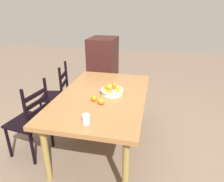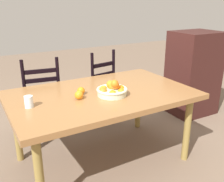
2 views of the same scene
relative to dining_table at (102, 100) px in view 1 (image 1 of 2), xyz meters
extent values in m
plane|color=#76614F|center=(0.00, 0.00, -0.66)|extent=(12.00, 12.00, 0.00)
cube|color=#98673A|center=(0.00, 0.00, 0.04)|extent=(1.69, 1.06, 0.05)
cylinder|color=olive|center=(-0.73, -0.41, -0.32)|extent=(0.07, 0.07, 0.68)
cylinder|color=olive|center=(0.73, -0.41, -0.32)|extent=(0.07, 0.07, 0.68)
cylinder|color=olive|center=(-0.73, 0.41, -0.32)|extent=(0.07, 0.07, 0.68)
cylinder|color=olive|center=(0.73, 0.41, -0.32)|extent=(0.07, 0.07, 0.68)
cube|color=black|center=(0.36, 0.85, -0.20)|extent=(0.45, 0.45, 0.03)
cylinder|color=black|center=(0.49, 1.04, -0.44)|extent=(0.04, 0.04, 0.44)
cylinder|color=black|center=(0.17, 0.98, -0.44)|extent=(0.04, 0.04, 0.44)
cylinder|color=black|center=(0.55, 0.72, -0.44)|extent=(0.04, 0.04, 0.44)
cylinder|color=black|center=(0.23, 0.66, -0.44)|extent=(0.04, 0.04, 0.44)
cylinder|color=black|center=(0.55, 0.72, 0.06)|extent=(0.04, 0.04, 0.49)
cylinder|color=black|center=(0.23, 0.66, 0.06)|extent=(0.04, 0.04, 0.49)
cube|color=black|center=(0.39, 0.69, 0.02)|extent=(0.29, 0.08, 0.04)
cube|color=black|center=(0.39, 0.69, 0.14)|extent=(0.29, 0.08, 0.04)
cube|color=black|center=(-0.35, 0.85, -0.22)|extent=(0.47, 0.47, 0.03)
cylinder|color=black|center=(-0.15, 1.00, -0.44)|extent=(0.04, 0.04, 0.43)
cylinder|color=black|center=(-0.50, 1.05, -0.44)|extent=(0.04, 0.04, 0.43)
cylinder|color=black|center=(-0.20, 0.64, -0.44)|extent=(0.04, 0.04, 0.43)
cylinder|color=black|center=(-0.56, 0.70, -0.44)|extent=(0.04, 0.04, 0.43)
cylinder|color=black|center=(-0.20, 0.64, 0.05)|extent=(0.04, 0.04, 0.51)
cylinder|color=black|center=(-0.56, 0.70, 0.05)|extent=(0.04, 0.04, 0.51)
cube|color=black|center=(-0.38, 0.67, -0.03)|extent=(0.32, 0.07, 0.04)
cube|color=black|center=(-0.38, 0.67, 0.07)|extent=(0.32, 0.07, 0.04)
cube|color=black|center=(-0.38, 0.67, 0.17)|extent=(0.32, 0.07, 0.04)
cube|color=#371916|center=(1.66, 0.43, -0.08)|extent=(0.63, 0.52, 1.15)
cylinder|color=beige|center=(0.05, -0.11, 0.10)|extent=(0.26, 0.26, 0.05)
torus|color=beige|center=(0.05, -0.11, 0.12)|extent=(0.28, 0.28, 0.02)
sphere|color=orange|center=(0.14, -0.11, 0.11)|extent=(0.07, 0.07, 0.07)
sphere|color=orange|center=(0.08, -0.03, 0.11)|extent=(0.08, 0.08, 0.08)
sphere|color=orange|center=(0.00, -0.04, 0.11)|extent=(0.07, 0.07, 0.07)
sphere|color=orange|center=(-0.04, -0.10, 0.11)|extent=(0.08, 0.08, 0.08)
sphere|color=orange|center=(0.01, -0.19, 0.11)|extent=(0.07, 0.07, 0.07)
sphere|color=orange|center=(0.10, -0.18, 0.11)|extent=(0.07, 0.07, 0.07)
sphere|color=orange|center=(0.06, -0.14, 0.18)|extent=(0.07, 0.07, 0.07)
sphere|color=orange|center=(0.06, -0.08, 0.15)|extent=(0.07, 0.07, 0.07)
sphere|color=orange|center=(0.08, -0.13, 0.16)|extent=(0.07, 0.07, 0.07)
sphere|color=orange|center=(0.06, -0.07, 0.16)|extent=(0.08, 0.08, 0.08)
sphere|color=orange|center=(0.07, -0.09, 0.16)|extent=(0.08, 0.08, 0.08)
sphere|color=orange|center=(-0.19, 0.05, 0.10)|extent=(0.07, 0.07, 0.07)
sphere|color=orange|center=(-0.25, -0.05, 0.11)|extent=(0.07, 0.07, 0.07)
cylinder|color=silver|center=(-0.67, -0.02, 0.12)|extent=(0.07, 0.07, 0.10)
camera|label=1|loc=(-2.23, -0.61, 1.11)|focal=33.00mm
camera|label=2|loc=(-1.04, -2.00, 0.88)|focal=41.33mm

